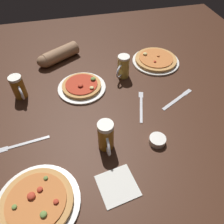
% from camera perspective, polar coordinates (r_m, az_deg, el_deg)
% --- Properties ---
extents(ground_plane, '(2.40, 2.40, 0.03)m').
position_cam_1_polar(ground_plane, '(1.17, -0.00, -1.16)').
color(ground_plane, '#3D2114').
extents(pizza_plate_near, '(0.33, 0.33, 0.05)m').
position_cam_1_polar(pizza_plate_near, '(0.94, -18.74, -21.27)').
color(pizza_plate_near, silver).
rests_on(pizza_plate_near, ground_plane).
extents(pizza_plate_far, '(0.28, 0.28, 0.05)m').
position_cam_1_polar(pizza_plate_far, '(1.31, -7.78, 6.54)').
color(pizza_plate_far, silver).
rests_on(pizza_plate_far, ground_plane).
extents(pizza_plate_side, '(0.31, 0.31, 0.05)m').
position_cam_1_polar(pizza_plate_side, '(1.54, 11.20, 12.99)').
color(pizza_plate_side, silver).
rests_on(pizza_plate_side, ground_plane).
extents(beer_mug_dark, '(0.10, 0.11, 0.14)m').
position_cam_1_polar(beer_mug_dark, '(1.36, 2.87, 11.53)').
color(beer_mug_dark, gold).
rests_on(beer_mug_dark, ground_plane).
extents(beer_mug_amber, '(0.07, 0.13, 0.15)m').
position_cam_1_polar(beer_mug_amber, '(0.97, -1.57, -6.37)').
color(beer_mug_amber, '#9E6619').
rests_on(beer_mug_amber, ground_plane).
extents(beer_mug_pale, '(0.07, 0.12, 0.14)m').
position_cam_1_polar(beer_mug_pale, '(1.31, -22.97, 5.82)').
color(beer_mug_pale, '#9E6619').
rests_on(beer_mug_pale, ground_plane).
extents(ramekin_sauce, '(0.08, 0.08, 0.03)m').
position_cam_1_polar(ramekin_sauce, '(1.06, 11.62, -7.15)').
color(ramekin_sauce, silver).
rests_on(ramekin_sauce, ground_plane).
extents(napkin_folded, '(0.17, 0.17, 0.01)m').
position_cam_1_polar(napkin_folded, '(0.94, 1.44, -18.40)').
color(napkin_folded, silver).
rests_on(napkin_folded, ground_plane).
extents(fork_left, '(0.09, 0.22, 0.01)m').
position_cam_1_polar(fork_left, '(1.21, 7.48, 1.74)').
color(fork_left, silver).
rests_on(fork_left, ground_plane).
extents(knife_right, '(0.23, 0.13, 0.01)m').
position_cam_1_polar(knife_right, '(1.29, 16.54, 3.24)').
color(knife_right, silver).
rests_on(knife_right, ground_plane).
extents(fork_spare, '(0.24, 0.05, 0.01)m').
position_cam_1_polar(fork_spare, '(1.12, -22.01, -7.62)').
color(fork_spare, silver).
rests_on(fork_spare, ground_plane).
extents(diner_arm, '(0.28, 0.20, 0.09)m').
position_cam_1_polar(diner_arm, '(1.54, -14.06, 13.92)').
color(diner_arm, '#936B4C').
rests_on(diner_arm, ground_plane).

